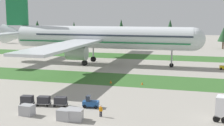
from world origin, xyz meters
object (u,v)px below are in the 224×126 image
object	(u,v)px
ground_crew_marshaller	(101,111)
taxiway_marker_1	(111,82)
uld_container_3	(65,115)
cargo_dolly_lead	(61,101)
uld_container_0	(27,110)
uld_container_1	(75,115)
airliner	(96,37)
cargo_dolly_second	(44,100)
uld_container_2	(73,113)
baggage_tug	(90,103)
taxiway_marker_0	(142,83)
cargo_dolly_third	(27,99)

from	to	relation	value
ground_crew_marshaller	taxiway_marker_1	distance (m)	22.60
uld_container_3	cargo_dolly_lead	bearing A→B (deg)	119.61
uld_container_0	uld_container_1	distance (m)	8.00
airliner	cargo_dolly_lead	size ratio (longest dim) A/B	32.74
cargo_dolly_second	taxiway_marker_1	size ratio (longest dim) A/B	3.41
uld_container_2	taxiway_marker_1	world-z (taller)	uld_container_2
ground_crew_marshaller	uld_container_2	size ratio (longest dim) A/B	0.87
cargo_dolly_lead	ground_crew_marshaller	distance (m)	8.68
airliner	uld_container_2	world-z (taller)	airliner
baggage_tug	taxiway_marker_0	distance (m)	19.36
baggage_tug	cargo_dolly_lead	bearing A→B (deg)	-90.00
uld_container_2	taxiway_marker_0	size ratio (longest dim) A/B	3.24
taxiway_marker_1	cargo_dolly_third	bearing A→B (deg)	-115.01
airliner	taxiway_marker_1	distance (m)	28.26
uld_container_1	taxiway_marker_0	xyz separation A→B (m)	(5.16, 25.27, -0.50)
baggage_tug	uld_container_1	bearing A→B (deg)	-6.66
airliner	cargo_dolly_third	distance (m)	44.78
uld_container_3	taxiway_marker_1	distance (m)	24.91
ground_crew_marshaller	taxiway_marker_0	size ratio (longest dim) A/B	2.82
taxiway_marker_1	ground_crew_marshaller	bearing A→B (deg)	-78.10
baggage_tug	cargo_dolly_third	bearing A→B (deg)	-90.00
taxiway_marker_1	uld_container_3	bearing A→B (deg)	-89.70
airliner	cargo_dolly_lead	world-z (taller)	airliner
airliner	uld_container_0	distance (m)	49.79
taxiway_marker_0	cargo_dolly_lead	bearing A→B (deg)	-117.97
cargo_dolly_third	uld_container_1	distance (m)	12.03
uld_container_0	cargo_dolly_lead	bearing A→B (deg)	62.50
cargo_dolly_third	uld_container_0	xyz separation A→B (m)	(2.84, -4.84, -0.12)
cargo_dolly_second	uld_container_0	xyz separation A→B (m)	(-0.04, -5.22, -0.12)
uld_container_1	taxiway_marker_0	distance (m)	25.79
airliner	uld_container_0	size ratio (longest dim) A/B	38.91
uld_container_1	uld_container_2	bearing A→B (deg)	135.29
cargo_dolly_lead	cargo_dolly_second	bearing A→B (deg)	-90.00
baggage_tug	uld_container_2	xyz separation A→B (m)	(-0.68, -5.88, -0.03)
cargo_dolly_lead	uld_container_0	xyz separation A→B (m)	(-2.91, -5.59, -0.12)
cargo_dolly_second	uld_container_2	bearing A→B (deg)	48.49
uld_container_0	cargo_dolly_second	bearing A→B (deg)	89.60
cargo_dolly_second	ground_crew_marshaller	xyz separation A→B (m)	(10.89, -2.96, 0.03)
airliner	cargo_dolly_second	world-z (taller)	airliner
airliner	taxiway_marker_1	world-z (taller)	airliner
baggage_tug	cargo_dolly_lead	world-z (taller)	baggage_tug
cargo_dolly_third	uld_container_2	world-z (taller)	uld_container_2
airliner	cargo_dolly_third	xyz separation A→B (m)	(2.39, -44.12, -7.26)
uld_container_1	uld_container_2	xyz separation A→B (m)	(-0.77, 0.76, -0.03)
taxiway_marker_0	uld_container_0	bearing A→B (deg)	-117.86
uld_container_3	airliner	bearing A→B (deg)	103.22
uld_container_2	uld_container_1	bearing A→B (deg)	-44.71
airliner	baggage_tug	bearing A→B (deg)	16.80
uld_container_1	airliner	bearing A→B (deg)	104.99
airliner	uld_container_2	size ratio (longest dim) A/B	38.91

